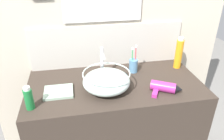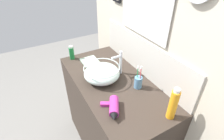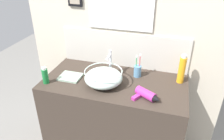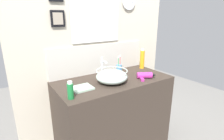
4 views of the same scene
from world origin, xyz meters
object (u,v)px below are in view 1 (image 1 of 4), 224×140
Objects in this scene: glass_bowl_sink at (106,81)px; lotion_bottle at (29,98)px; toothbrush_cup at (133,65)px; shampoo_bottle at (179,53)px; faucet at (102,61)px; hand_towel at (59,92)px; hair_drier at (165,87)px.

lotion_bottle is at bearing -166.19° from glass_bowl_sink.
toothbrush_cup is 0.35m from shampoo_bottle.
toothbrush_cup is 0.85× the size of shampoo_bottle.
toothbrush_cup is at bearing 24.70° from lotion_bottle.
faucet is 0.35m from hand_towel.
hair_drier is at bearing -67.13° from toothbrush_cup.
glass_bowl_sink reaches higher than hand_towel.
shampoo_bottle is at bearing 53.26° from hair_drier.
shampoo_bottle is (0.34, 0.01, 0.06)m from toothbrush_cup.
faucet reaches higher than toothbrush_cup.
shampoo_bottle reaches higher than toothbrush_cup.
hair_drier is 0.32m from toothbrush_cup.
hair_drier reaches higher than hand_towel.
faucet is 0.91× the size of shampoo_bottle.
faucet is at bearing -176.19° from shampoo_bottle.
faucet reaches higher than hand_towel.
glass_bowl_sink is 1.24× the size of shampoo_bottle.
hand_towel is at bearing 176.55° from glass_bowl_sink.
shampoo_bottle is (1.02, 0.32, 0.05)m from lotion_bottle.
glass_bowl_sink is at bearing -160.08° from shampoo_bottle.
shampoo_bottle is at bearing 17.30° from lotion_bottle.
glass_bowl_sink is at bearing 13.81° from lotion_bottle.
toothbrush_cup is at bearing -178.83° from shampoo_bottle.
hair_drier is 1.03× the size of toothbrush_cup.
lotion_bottle is 0.20m from hand_towel.
faucet is 1.23× the size of hand_towel.
shampoo_bottle is 1.36× the size of hand_towel.
glass_bowl_sink is at bearing -90.00° from faucet.
glass_bowl_sink is at bearing -138.78° from toothbrush_cup.
lotion_bottle is at bearing -147.92° from faucet.
glass_bowl_sink is 0.31m from toothbrush_cup.
toothbrush_cup is 0.74m from lotion_bottle.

